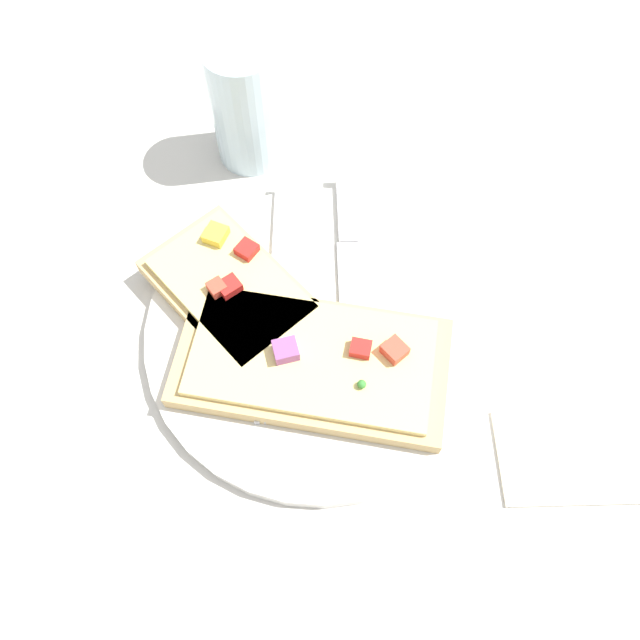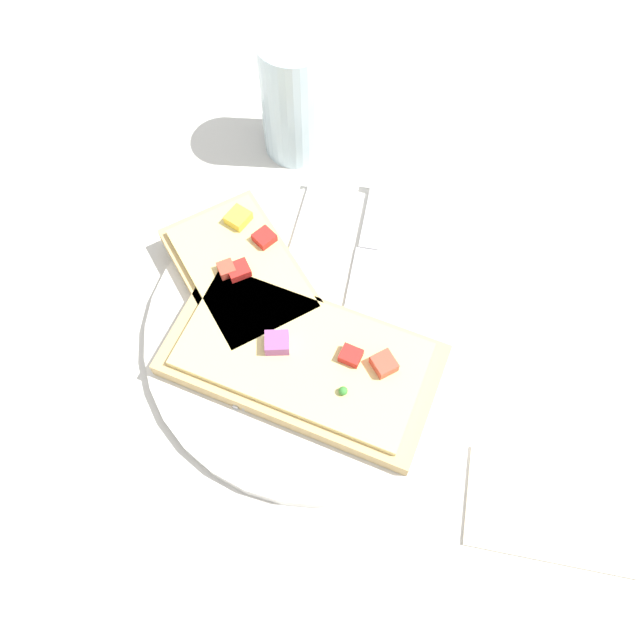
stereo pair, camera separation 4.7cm
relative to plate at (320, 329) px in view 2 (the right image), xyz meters
The scene contains 9 objects.
ground_plane 0.01m from the plate, ahead, with size 4.00×4.00×0.00m, color beige.
plate is the anchor object (origin of this frame).
fork 0.04m from the plate, 30.28° to the right, with size 0.03×0.22×0.01m.
knife 0.07m from the plate, 110.88° to the right, with size 0.02×0.20×0.01m.
pizza_slice_main 0.04m from the plate, 79.40° to the left, with size 0.22×0.14×0.03m.
pizza_slice_corner 0.08m from the plate, 22.93° to the right, with size 0.15×0.16×0.03m.
crumb_scatter 0.02m from the plate, 54.81° to the right, with size 0.05×0.07×0.01m.
drinking_glass 0.20m from the plate, 72.77° to the right, with size 0.06×0.06×0.11m.
napkin 0.21m from the plate, 150.34° to the left, with size 0.12×0.07×0.01m.
Camera 2 is at (-0.04, 0.21, 0.44)m, focal length 35.00 mm.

